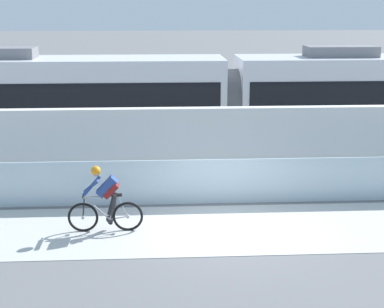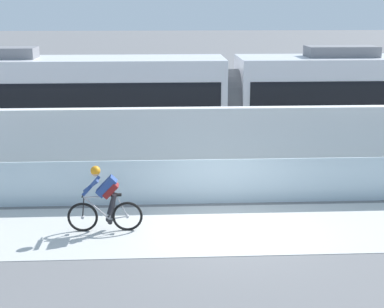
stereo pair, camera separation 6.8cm
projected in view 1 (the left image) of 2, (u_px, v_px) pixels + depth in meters
The scene contains 8 objects.
ground_plane at pixel (227, 229), 14.07m from camera, with size 200.00×200.00×0.00m, color slate.
bike_path_deck at pixel (227, 228), 14.06m from camera, with size 32.00×3.20×0.01m, color beige.
glass_parapet at pixel (219, 181), 15.70m from camera, with size 32.00×0.05×1.22m, color silver.
concrete_barrier_wall at pixel (213, 146), 17.30m from camera, with size 32.00×0.36×2.30m, color silver.
tram_rail_near at pixel (206, 161), 19.99m from camera, with size 32.00×0.08×0.01m, color #595654.
tram_rail_far at pixel (203, 151), 21.38m from camera, with size 32.00×0.08×0.01m, color #595654.
tram at pixel (230, 103), 20.26m from camera, with size 22.56×2.54×3.81m.
cyclist_on_bike at pixel (105, 200), 13.71m from camera, with size 1.77×0.58×1.61m.
Camera 1 is at (-1.59, -13.09, 5.27)m, focal length 54.93 mm.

